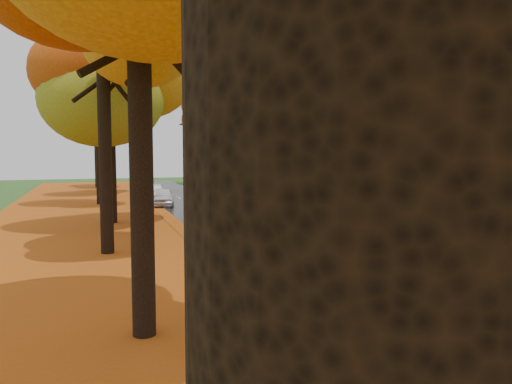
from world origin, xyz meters
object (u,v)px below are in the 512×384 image
streetlamp_near (437,152)px  streetlamp_far (197,151)px  car_dark (153,191)px  streetlamp_mid (253,151)px  car_silver (154,191)px  bus (265,207)px  car_white (164,197)px

streetlamp_near → streetlamp_far: bearing=90.0°
car_dark → streetlamp_mid: bearing=-49.1°
streetlamp_near → car_silver: (-6.25, 34.94, -4.01)m
streetlamp_mid → car_dark: bearing=114.9°
streetlamp_mid → bus: streetlamp_mid is taller
streetlamp_far → car_silver: bearing=-124.6°
bus → car_silver: bus is taller
car_silver → bus: bearing=-86.2°
bus → car_dark: bearing=100.8°
streetlamp_near → car_white: 28.44m
bus → car_white: (-3.80, 15.48, -0.71)m
streetlamp_mid → car_dark: streetlamp_mid is taller
streetlamp_mid → car_white: 9.22m
car_white → car_silver: 7.49m
streetlamp_far → car_white: size_ratio=1.87×
streetlamp_mid → streetlamp_far: 22.00m
car_white → car_dark: 8.08m
streetlamp_far → car_dark: bearing=-126.6°
streetlamp_near → streetlamp_far: (0.00, 44.00, 0.00)m
streetlamp_far → car_white: (-6.30, -16.55, -3.95)m
streetlamp_near → bus: (-2.49, 11.98, -3.23)m
streetlamp_far → streetlamp_mid: bearing=-90.0°
car_white → bus: bearing=-66.1°
car_silver → car_dark: 0.60m
streetlamp_far → car_silver: size_ratio=1.99×
streetlamp_far → car_dark: (-6.30, -8.47, -4.10)m
streetlamp_far → car_white: 18.14m
car_white → car_dark: bearing=100.1°
bus → car_silver: size_ratio=2.62×
streetlamp_mid → car_dark: 15.48m
car_silver → streetlamp_mid: bearing=-69.7°
car_silver → streetlamp_far: bearing=49.9°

